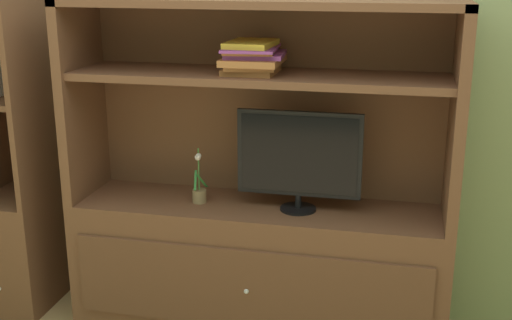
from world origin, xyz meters
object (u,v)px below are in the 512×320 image
at_px(tv_monitor, 299,157).
at_px(magazine_stack, 253,57).
at_px(potted_plant, 199,189).
at_px(media_console, 258,234).
at_px(bookshelf_tall, 17,198).

bearing_deg(tv_monitor, magazine_stack, 176.35).
relative_size(tv_monitor, potted_plant, 2.13).
bearing_deg(tv_monitor, media_console, 172.42).
relative_size(magazine_stack, bookshelf_tall, 0.21).
height_order(media_console, potted_plant, media_console).
distance_m(media_console, potted_plant, 0.38).
bearing_deg(media_console, potted_plant, -174.23).
bearing_deg(bookshelf_tall, magazine_stack, -0.68).
relative_size(media_console, bookshelf_tall, 1.04).
height_order(media_console, magazine_stack, media_console).
bearing_deg(magazine_stack, bookshelf_tall, 179.32).
distance_m(tv_monitor, bookshelf_tall, 1.59).
bearing_deg(bookshelf_tall, media_console, -0.14).
distance_m(media_console, bookshelf_tall, 1.35).
bearing_deg(tv_monitor, potted_plant, -179.65).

